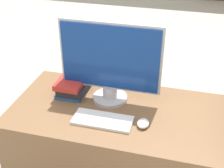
{
  "coord_description": "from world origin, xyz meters",
  "views": [
    {
      "loc": [
        0.31,
        -1.06,
        1.76
      ],
      "look_at": [
        -0.05,
        0.28,
        0.93
      ],
      "focal_mm": 50.0,
      "sensor_mm": 36.0,
      "label": 1
    }
  ],
  "objects_px": {
    "monitor": "(110,63)",
    "mouse": "(143,123)",
    "book_stack": "(74,85)",
    "keyboard": "(103,120)"
  },
  "relations": [
    {
      "from": "book_stack",
      "to": "keyboard",
      "type": "bearing_deg",
      "value": -43.51
    },
    {
      "from": "keyboard",
      "to": "book_stack",
      "type": "bearing_deg",
      "value": 136.49
    },
    {
      "from": "book_stack",
      "to": "mouse",
      "type": "bearing_deg",
      "value": -25.46
    },
    {
      "from": "mouse",
      "to": "book_stack",
      "type": "distance_m",
      "value": 0.51
    },
    {
      "from": "monitor",
      "to": "mouse",
      "type": "bearing_deg",
      "value": -40.87
    },
    {
      "from": "keyboard",
      "to": "book_stack",
      "type": "xyz_separation_m",
      "value": [
        -0.25,
        0.24,
        0.04
      ]
    },
    {
      "from": "monitor",
      "to": "mouse",
      "type": "height_order",
      "value": "monitor"
    },
    {
      "from": "monitor",
      "to": "book_stack",
      "type": "relative_size",
      "value": 2.32
    },
    {
      "from": "monitor",
      "to": "book_stack",
      "type": "bearing_deg",
      "value": 174.85
    },
    {
      "from": "mouse",
      "to": "monitor",
      "type": "bearing_deg",
      "value": 139.13
    }
  ]
}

